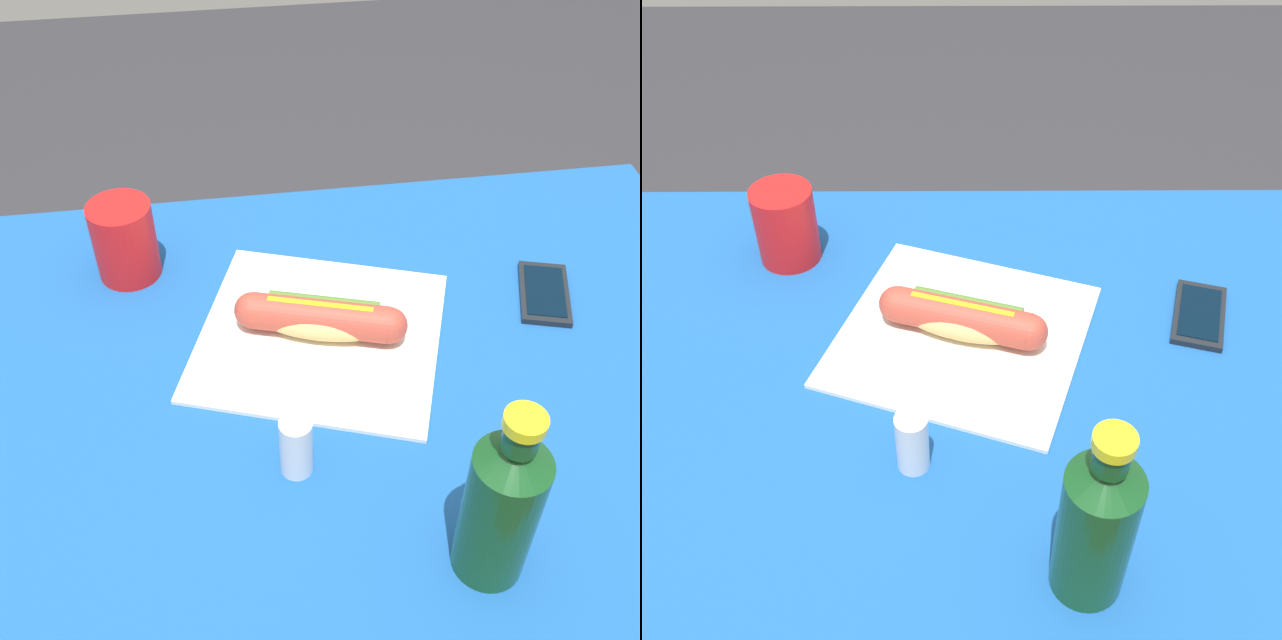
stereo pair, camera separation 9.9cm
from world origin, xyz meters
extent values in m
plane|color=#2D2D33|center=(0.00, 0.00, 0.00)|extent=(6.00, 6.00, 0.00)
cylinder|color=brown|center=(-0.45, 0.27, 0.36)|extent=(0.07, 0.07, 0.72)
cylinder|color=brown|center=(0.45, 0.27, 0.36)|extent=(0.07, 0.07, 0.72)
cube|color=brown|center=(0.00, 0.00, 0.73)|extent=(1.07, 0.71, 0.03)
cube|color=#19519E|center=(0.00, 0.00, 0.75)|extent=(1.13, 0.77, 0.00)
cube|color=white|center=(-0.01, 0.05, 0.76)|extent=(0.38, 0.37, 0.01)
ellipsoid|color=#DBB26B|center=(-0.01, 0.05, 0.78)|extent=(0.18, 0.10, 0.05)
cylinder|color=#B24233|center=(-0.01, 0.05, 0.79)|extent=(0.18, 0.10, 0.05)
sphere|color=#B24233|center=(0.08, 0.03, 0.79)|extent=(0.05, 0.05, 0.05)
sphere|color=#B24233|center=(-0.09, 0.08, 0.79)|extent=(0.05, 0.05, 0.05)
cube|color=yellow|center=(-0.01, 0.05, 0.81)|extent=(0.13, 0.05, 0.00)
cylinder|color=#4C7A2D|center=(0.00, 0.07, 0.80)|extent=(0.14, 0.06, 0.02)
cube|color=black|center=(0.31, 0.09, 0.76)|extent=(0.10, 0.13, 0.01)
cube|color=black|center=(0.31, 0.09, 0.76)|extent=(0.08, 0.11, 0.00)
cylinder|color=#14471E|center=(0.11, -0.28, 0.84)|extent=(0.07, 0.07, 0.16)
cone|color=#14471E|center=(0.11, -0.28, 0.93)|extent=(0.07, 0.07, 0.02)
cylinder|color=#14471E|center=(0.11, -0.28, 0.95)|extent=(0.03, 0.03, 0.03)
cylinder|color=yellow|center=(0.11, -0.28, 0.97)|extent=(0.04, 0.04, 0.01)
cylinder|color=red|center=(-0.25, 0.22, 0.81)|extent=(0.09, 0.09, 0.11)
cylinder|color=silver|center=(-0.06, -0.14, 0.79)|extent=(0.04, 0.04, 0.08)
camera|label=1|loc=(-0.11, -0.65, 1.47)|focal=43.87mm
camera|label=2|loc=(-0.01, -0.66, 1.47)|focal=43.87mm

